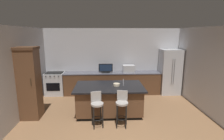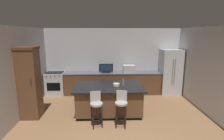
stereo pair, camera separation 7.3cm
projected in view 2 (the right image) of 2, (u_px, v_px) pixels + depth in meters
name	position (u px, v px, depth m)	size (l,w,h in m)	color
wall_back	(113.00, 60.00, 7.60)	(6.20, 0.12, 2.72)	#BCBCC1
wall_left	(22.00, 72.00, 5.42)	(0.12, 4.66, 2.72)	#BCBCC1
wall_right	(206.00, 70.00, 5.61)	(0.12, 4.66, 2.72)	#BCBCC1
counter_back	(113.00, 83.00, 7.41)	(4.00, 0.62, 0.92)	brown
kitchen_island	(109.00, 99.00, 5.61)	(2.14, 1.31, 0.90)	black
refrigerator	(170.00, 72.00, 7.35)	(0.81, 0.75, 1.87)	#B7BABF
range_oven	(56.00, 83.00, 7.33)	(0.76, 0.63, 0.94)	#B7BABF
cabinet_tower	(29.00, 82.00, 5.19)	(0.62, 0.55, 2.15)	brown
microwave	(129.00, 69.00, 7.31)	(0.48, 0.36, 0.30)	#B7BABF
tv_monitor	(106.00, 69.00, 7.22)	(0.57, 0.16, 0.37)	black
sink_faucet_back	(115.00, 69.00, 7.40)	(0.02, 0.02, 0.24)	#B2B2B7
sink_faucet_island	(123.00, 82.00, 5.51)	(0.02, 0.02, 0.22)	#B2B2B7
bar_stool_left	(96.00, 106.00, 4.77)	(0.35, 0.37, 0.96)	gray
bar_stool_right	(121.00, 106.00, 4.77)	(0.34, 0.36, 0.99)	gray
fruit_bowl	(116.00, 85.00, 5.52)	(0.20, 0.20, 0.07)	beige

